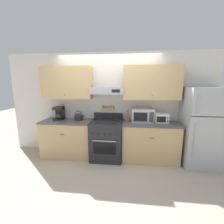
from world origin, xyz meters
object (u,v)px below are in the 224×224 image
object	(u,v)px
stove_range	(107,139)
refrigerator	(202,127)
tea_kettle	(79,117)
microwave	(142,115)
utensil_crock	(128,119)
toaster_oven	(161,118)
coffee_maker	(59,113)

from	to	relation	value
stove_range	refrigerator	bearing A→B (deg)	-1.04
refrigerator	stove_range	bearing A→B (deg)	178.96
tea_kettle	microwave	size ratio (longest dim) A/B	0.49
stove_range	utensil_crock	world-z (taller)	utensil_crock
toaster_oven	refrigerator	bearing A→B (deg)	-10.33
microwave	toaster_oven	world-z (taller)	microwave
stove_range	utensil_crock	xyz separation A→B (m)	(0.49, 0.12, 0.50)
stove_range	coffee_maker	xyz separation A→B (m)	(-1.24, 0.15, 0.60)
tea_kettle	coffee_maker	distance (m)	0.52
coffee_maker	stove_range	bearing A→B (deg)	-6.90
stove_range	tea_kettle	bearing A→B (deg)	170.58
refrigerator	utensil_crock	xyz separation A→B (m)	(-1.64, 0.16, 0.11)
refrigerator	toaster_oven	world-z (taller)	refrigerator
utensil_crock	toaster_oven	xyz separation A→B (m)	(0.78, -0.00, 0.04)
stove_range	utensil_crock	distance (m)	0.71
coffee_maker	microwave	xyz separation A→B (m)	(2.08, -0.01, -0.01)
stove_range	toaster_oven	distance (m)	1.39
coffee_maker	toaster_oven	distance (m)	2.51
refrigerator	utensil_crock	bearing A→B (deg)	174.49
refrigerator	toaster_oven	distance (m)	0.88
stove_range	utensil_crock	size ratio (longest dim) A/B	3.85
stove_range	tea_kettle	xyz separation A→B (m)	(-0.72, 0.12, 0.52)
stove_range	tea_kettle	distance (m)	0.90
refrigerator	microwave	world-z (taller)	refrigerator
refrigerator	tea_kettle	xyz separation A→B (m)	(-2.85, 0.16, 0.13)
coffee_maker	utensil_crock	bearing A→B (deg)	-1.00
stove_range	refrigerator	xyz separation A→B (m)	(2.13, -0.04, 0.39)
microwave	toaster_oven	bearing A→B (deg)	-2.61
refrigerator	microwave	size ratio (longest dim) A/B	3.39
utensil_crock	toaster_oven	distance (m)	0.78
tea_kettle	toaster_oven	distance (m)	1.99
stove_range	microwave	distance (m)	1.04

